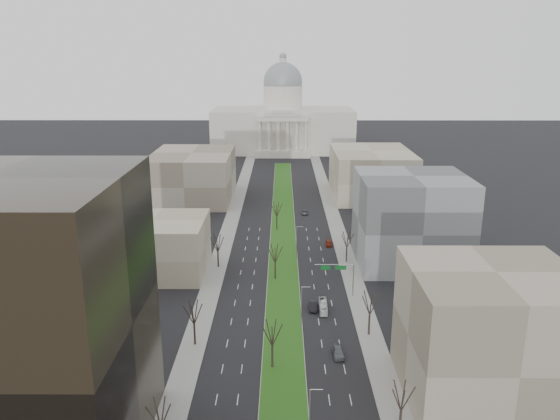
{
  "coord_description": "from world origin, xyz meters",
  "views": [
    {
      "loc": [
        -0.23,
        -46.7,
        54.56
      ],
      "look_at": [
        -0.9,
        104.15,
        11.19
      ],
      "focal_mm": 35.0,
      "sensor_mm": 36.0,
      "label": 1
    }
  ],
  "objects_px": {
    "car_grey_near": "(338,352)",
    "box_van": "(323,306)",
    "car_red": "(329,243)",
    "car_grey_far": "(305,212)",
    "car_black": "(313,306)"
  },
  "relations": [
    {
      "from": "car_grey_near",
      "to": "car_grey_far",
      "type": "height_order",
      "value": "car_grey_near"
    },
    {
      "from": "car_grey_near",
      "to": "car_grey_far",
      "type": "distance_m",
      "value": 93.78
    },
    {
      "from": "car_grey_near",
      "to": "box_van",
      "type": "height_order",
      "value": "box_van"
    },
    {
      "from": "car_grey_near",
      "to": "car_black",
      "type": "distance_m",
      "value": 19.71
    },
    {
      "from": "box_van",
      "to": "car_grey_far",
      "type": "bearing_deg",
      "value": 92.31
    },
    {
      "from": "car_grey_near",
      "to": "car_red",
      "type": "xyz_separation_m",
      "value": [
        3.24,
        61.15,
        -0.19
      ]
    },
    {
      "from": "car_grey_near",
      "to": "box_van",
      "type": "xyz_separation_m",
      "value": [
        -1.47,
        18.72,
        0.15
      ]
    },
    {
      "from": "car_black",
      "to": "box_van",
      "type": "distance_m",
      "value": 2.31
    },
    {
      "from": "car_red",
      "to": "car_grey_far",
      "type": "height_order",
      "value": "car_red"
    },
    {
      "from": "car_black",
      "to": "car_red",
      "type": "relative_size",
      "value": 1.09
    },
    {
      "from": "car_black",
      "to": "car_grey_far",
      "type": "distance_m",
      "value": 74.38
    },
    {
      "from": "car_grey_near",
      "to": "car_black",
      "type": "relative_size",
      "value": 1.01
    },
    {
      "from": "car_red",
      "to": "car_grey_far",
      "type": "xyz_separation_m",
      "value": [
        -5.86,
        32.59,
        -0.03
      ]
    },
    {
      "from": "box_van",
      "to": "car_grey_near",
      "type": "bearing_deg",
      "value": -84.08
    },
    {
      "from": "car_grey_near",
      "to": "car_red",
      "type": "relative_size",
      "value": 1.1
    }
  ]
}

